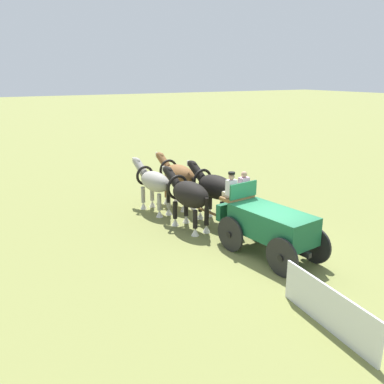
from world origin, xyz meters
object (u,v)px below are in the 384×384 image
Objects in this scene: show_wagon at (268,223)px; draft_horse_lead_near at (153,182)px; draft_horse_rear_off at (214,188)px; draft_horse_rear_near at (188,195)px; draft_horse_lead_off at (178,176)px.

show_wagon is 6.25m from draft_horse_lead_near.
draft_horse_lead_near is (2.44, 1.61, -0.11)m from draft_horse_rear_off.
show_wagon reaches higher than draft_horse_rear_off.
draft_horse_rear_off reaches higher than draft_horse_rear_near.
show_wagon reaches higher than draft_horse_rear_near.
draft_horse_rear_off is (0.16, -1.29, 0.07)m from draft_horse_rear_near.
show_wagon is 3.66m from draft_horse_rear_near.
show_wagon is at bearing -178.95° from draft_horse_lead_off.
draft_horse_rear_near is 2.62m from draft_horse_lead_near.
draft_horse_lead_near is (6.09, 1.41, 0.19)m from show_wagon.
draft_horse_rear_off is 1.00× the size of draft_horse_lead_off.
draft_horse_rear_near is 0.98× the size of draft_horse_rear_off.
draft_horse_rear_off is at bearing -82.79° from draft_horse_rear_near.
draft_horse_rear_off reaches higher than draft_horse_lead_near.
draft_horse_lead_off is (0.14, -1.29, 0.08)m from draft_horse_lead_near.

